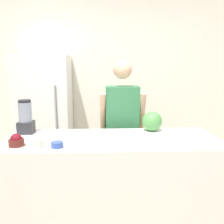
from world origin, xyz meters
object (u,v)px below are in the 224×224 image
Objects in this scene: bowl_cherries at (16,141)px; bowl_small_blue at (57,145)px; person at (122,129)px; blender at (26,118)px; watermelon at (152,121)px; refrigerator at (45,116)px; bowl_cream at (35,142)px.

bowl_cherries reaches higher than bowl_small_blue.
person is 12.85× the size of bowl_cherries.
bowl_cherries is 0.38× the size of blender.
person reaches higher than watermelon.
bowl_small_blue is at bearing -8.59° from bowl_cherries.
refrigerator reaches higher than blender.
refrigerator is 13.42× the size of bowl_cherries.
watermelon is (1.35, -1.12, 0.17)m from refrigerator.
watermelon reaches higher than bowl_cherries.
bowl_cherries is (-1.25, -0.39, -0.07)m from watermelon.
blender is at bearing -86.95° from refrigerator.
blender reaches higher than bowl_cream.
person is at bearing 46.57° from bowl_cream.
bowl_cherries is at bearing -86.40° from refrigerator.
person reaches higher than bowl_cream.
refrigerator is 1.04× the size of person.
blender is (0.06, -1.09, 0.22)m from refrigerator.
refrigerator reaches higher than watermelon.
refrigerator is 17.18× the size of bowl_small_blue.
blender is (-1.29, 0.02, 0.04)m from watermelon.
watermelon is 1.17m from bowl_cream.
person is 12.50× the size of bowl_cream.
refrigerator is 1.52m from bowl_cherries.
watermelon is 1.52× the size of bowl_cream.
bowl_small_blue is (0.45, -1.56, 0.08)m from refrigerator.
watermelon is (0.27, -0.41, 0.18)m from person.
bowl_cream is at bearing -133.43° from person.
person is 8.23× the size of watermelon.
watermelon is at bearing 22.17° from bowl_cream.
bowl_cream is 0.39× the size of blender.
person is at bearing 54.11° from bowl_small_blue.
blender reaches higher than bowl_cherries.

